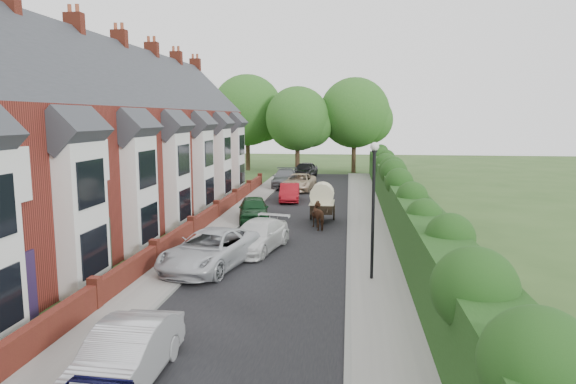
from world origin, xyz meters
name	(u,v)px	position (x,y,z in m)	size (l,w,h in m)	color
ground	(263,319)	(0.00, 0.00, 0.00)	(140.00, 140.00, 0.00)	#2D4C1E
road	(289,235)	(-0.50, 11.00, 0.01)	(6.00, 58.00, 0.02)	black
pavement_hedge_side	(370,237)	(3.60, 11.00, 0.06)	(2.20, 58.00, 0.12)	gray
pavement_house_side	(216,233)	(-4.35, 11.00, 0.06)	(1.70, 58.00, 0.12)	gray
kerb_hedge_side	(349,236)	(2.55, 11.00, 0.07)	(0.18, 58.00, 0.13)	gray
kerb_house_side	(231,233)	(-3.55, 11.00, 0.07)	(0.18, 58.00, 0.13)	gray
hedge	(407,207)	(5.40, 11.00, 1.60)	(2.10, 58.00, 2.85)	#193912
terrace_row	(84,148)	(-10.87, 9.98, 4.47)	(9.05, 40.50, 11.50)	maroon
garden_wall_row	(192,229)	(-5.35, 10.00, 0.46)	(0.35, 40.35, 1.10)	maroon
lamppost	(374,194)	(3.40, 4.00, 3.30)	(0.32, 0.32, 5.16)	black
tree_far_left	(301,120)	(-2.65, 40.08, 5.71)	(7.14, 6.80, 9.29)	#332316
tree_far_right	(358,115)	(3.39, 42.08, 6.31)	(7.98, 7.60, 10.31)	#332316
tree_far_back	(251,112)	(-8.59, 43.08, 6.62)	(8.40, 8.00, 10.82)	#332316
car_silver_a	(125,356)	(-2.47, -4.18, 0.69)	(1.46, 4.19, 1.38)	#AFAFB4
car_silver_b	(210,250)	(-3.00, 5.00, 0.75)	(2.50, 5.43, 1.51)	silver
car_white	(257,236)	(-1.60, 7.90, 0.68)	(1.91, 4.69, 1.36)	silver
car_green	(254,209)	(-3.00, 14.45, 0.72)	(1.70, 4.22, 1.44)	#0F3418
car_red	(290,192)	(-1.73, 21.80, 0.65)	(1.37, 3.94, 1.30)	maroon
car_beige	(299,182)	(-1.60, 27.40, 0.70)	(2.31, 5.01, 1.39)	#C4AB8D
car_grey	(285,178)	(-3.00, 29.40, 0.77)	(2.15, 5.30, 1.54)	slate
car_black	(305,170)	(-1.93, 36.56, 0.79)	(1.86, 4.62, 1.58)	black
horse	(320,216)	(0.99, 12.80, 0.73)	(0.79, 1.74, 1.47)	#422718
horse_cart	(322,200)	(0.99, 14.68, 1.32)	(1.45, 3.20, 2.31)	black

